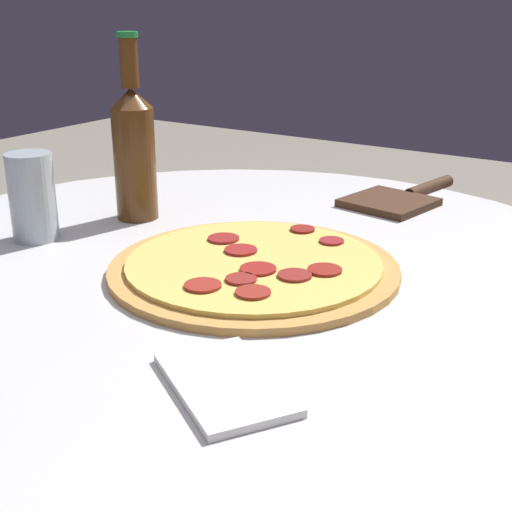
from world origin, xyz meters
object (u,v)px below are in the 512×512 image
at_px(pizza_paddle, 400,198).
at_px(drinking_glass, 32,197).
at_px(beer_bottle, 134,149).
at_px(pizza, 256,265).

distance_m(pizza_paddle, drinking_glass, 0.58).
xyz_separation_m(pizza_paddle, drinking_glass, (0.35, 0.46, 0.05)).
bearing_deg(drinking_glass, beer_bottle, -108.59).
xyz_separation_m(pizza, beer_bottle, (0.28, -0.09, 0.10)).
bearing_deg(pizza_paddle, drinking_glass, 151.83).
distance_m(pizza, drinking_glass, 0.34).
height_order(beer_bottle, drinking_glass, beer_bottle).
height_order(pizza, pizza_paddle, pizza).
relative_size(pizza, drinking_glass, 2.94).
distance_m(pizza, pizza_paddle, 0.39).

